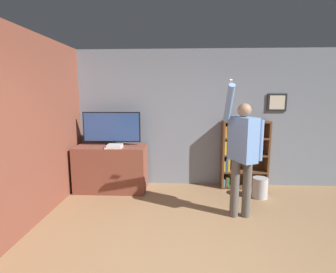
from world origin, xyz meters
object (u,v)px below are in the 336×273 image
(waste_bin, at_px, (260,188))
(bookshelf, at_px, (241,154))
(television, at_px, (112,128))
(person, at_px, (243,150))
(game_console, at_px, (115,146))

(waste_bin, bearing_deg, bookshelf, 114.69)
(television, distance_m, person, 2.51)
(television, height_order, person, person)
(television, xyz_separation_m, person, (2.23, -1.14, -0.16))
(game_console, bearing_deg, television, 113.03)
(television, bearing_deg, waste_bin, -7.83)
(game_console, xyz_separation_m, waste_bin, (2.63, -0.09, -0.71))
(television, height_order, game_console, television)
(game_console, xyz_separation_m, bookshelf, (2.39, 0.44, -0.23))
(waste_bin, bearing_deg, game_console, 178.07)
(television, xyz_separation_m, game_console, (0.12, -0.29, -0.30))
(game_console, xyz_separation_m, person, (2.11, -0.85, 0.14))
(waste_bin, bearing_deg, television, 172.17)
(television, height_order, waste_bin, television)
(bookshelf, height_order, waste_bin, bookshelf)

